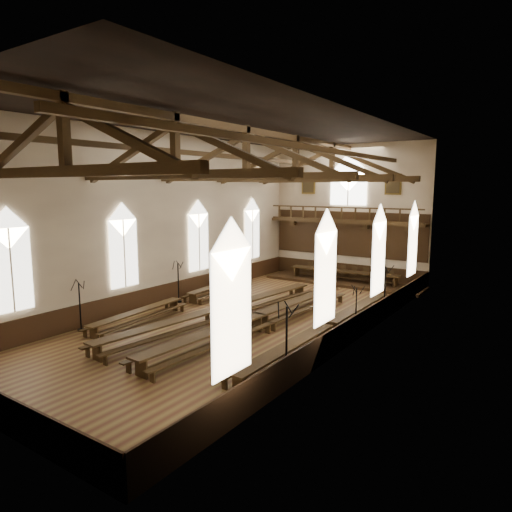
{
  "coord_description": "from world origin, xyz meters",
  "views": [
    {
      "loc": [
        13.45,
        -18.87,
        6.9
      ],
      "look_at": [
        -0.44,
        1.5,
        3.17
      ],
      "focal_mm": 32.0,
      "sensor_mm": 36.0,
      "label": 1
    }
  ],
  "objects_px": {
    "refectory_row_b": "(221,311)",
    "high_table": "(343,272)",
    "refectory_row_a": "(183,299)",
    "candelabrum_right_mid": "(356,319)",
    "candelabrum_left_near": "(80,316)",
    "candelabrum_left_mid": "(179,290)",
    "candelabrum_right_near": "(286,357)",
    "dais": "(343,282)",
    "candelabrum_left_far": "(218,280)",
    "candelabrum_right_far": "(384,299)",
    "refectory_row_d": "(328,327)",
    "refectory_row_c": "(260,318)"
  },
  "relations": [
    {
      "from": "refectory_row_b",
      "to": "high_table",
      "type": "height_order",
      "value": "high_table"
    },
    {
      "from": "candelabrum_right_mid",
      "to": "refectory_row_b",
      "type": "bearing_deg",
      "value": -161.14
    },
    {
      "from": "refectory_row_c",
      "to": "dais",
      "type": "xyz_separation_m",
      "value": [
        -1.03,
        12.41,
        -0.5
      ]
    },
    {
      "from": "refectory_row_b",
      "to": "refectory_row_c",
      "type": "xyz_separation_m",
      "value": [
        2.36,
        0.03,
        0.02
      ]
    },
    {
      "from": "candelabrum_left_far",
      "to": "candelabrum_right_far",
      "type": "xyz_separation_m",
      "value": [
        11.1,
        0.8,
        0.14
      ]
    },
    {
      "from": "refectory_row_a",
      "to": "candelabrum_left_far",
      "type": "height_order",
      "value": "candelabrum_left_far"
    },
    {
      "from": "candelabrum_left_near",
      "to": "candelabrum_left_mid",
      "type": "bearing_deg",
      "value": 90.0
    },
    {
      "from": "refectory_row_b",
      "to": "dais",
      "type": "distance_m",
      "value": 12.52
    },
    {
      "from": "refectory_row_a",
      "to": "candelabrum_left_mid",
      "type": "bearing_deg",
      "value": 146.76
    },
    {
      "from": "refectory_row_b",
      "to": "refectory_row_c",
      "type": "distance_m",
      "value": 2.36
    },
    {
      "from": "refectory_row_a",
      "to": "dais",
      "type": "bearing_deg",
      "value": 66.06
    },
    {
      "from": "candelabrum_left_mid",
      "to": "refectory_row_b",
      "type": "bearing_deg",
      "value": -20.32
    },
    {
      "from": "dais",
      "to": "candelabrum_right_near",
      "type": "relative_size",
      "value": 3.94
    },
    {
      "from": "candelabrum_right_far",
      "to": "refectory_row_c",
      "type": "bearing_deg",
      "value": -122.94
    },
    {
      "from": "candelabrum_right_far",
      "to": "candelabrum_left_far",
      "type": "bearing_deg",
      "value": -175.85
    },
    {
      "from": "candelabrum_right_mid",
      "to": "high_table",
      "type": "bearing_deg",
      "value": 116.43
    },
    {
      "from": "refectory_row_a",
      "to": "high_table",
      "type": "bearing_deg",
      "value": 66.06
    },
    {
      "from": "refectory_row_a",
      "to": "refectory_row_d",
      "type": "relative_size",
      "value": 0.96
    },
    {
      "from": "dais",
      "to": "candelabrum_left_near",
      "type": "distance_m",
      "value": 18.47
    },
    {
      "from": "candelabrum_left_mid",
      "to": "candelabrum_right_far",
      "type": "bearing_deg",
      "value": 22.35
    },
    {
      "from": "high_table",
      "to": "candelabrum_left_far",
      "type": "height_order",
      "value": "candelabrum_left_far"
    },
    {
      "from": "refectory_row_c",
      "to": "candelabrum_right_near",
      "type": "relative_size",
      "value": 5.23
    },
    {
      "from": "refectory_row_a",
      "to": "refectory_row_b",
      "type": "xyz_separation_m",
      "value": [
        3.71,
        -1.1,
        0.09
      ]
    },
    {
      "from": "high_table",
      "to": "candelabrum_left_near",
      "type": "height_order",
      "value": "candelabrum_left_near"
    },
    {
      "from": "high_table",
      "to": "candelabrum_left_near",
      "type": "distance_m",
      "value": 18.45
    },
    {
      "from": "refectory_row_b",
      "to": "candelabrum_right_near",
      "type": "xyz_separation_m",
      "value": [
        6.42,
        -4.3,
        0.3
      ]
    },
    {
      "from": "refectory_row_d",
      "to": "candelabrum_right_mid",
      "type": "bearing_deg",
      "value": 63.84
    },
    {
      "from": "candelabrum_right_mid",
      "to": "candelabrum_right_far",
      "type": "xyz_separation_m",
      "value": [
        -0.0,
        4.1,
        0.14
      ]
    },
    {
      "from": "high_table",
      "to": "candelabrum_left_far",
      "type": "relative_size",
      "value": 3.52
    },
    {
      "from": "high_table",
      "to": "candelabrum_right_mid",
      "type": "relative_size",
      "value": 3.5
    },
    {
      "from": "refectory_row_c",
      "to": "candelabrum_left_mid",
      "type": "xyz_separation_m",
      "value": [
        -7.04,
        1.7,
        0.17
      ]
    },
    {
      "from": "refectory_row_a",
      "to": "dais",
      "type": "xyz_separation_m",
      "value": [
        5.04,
        11.35,
        -0.4
      ]
    },
    {
      "from": "refectory_row_d",
      "to": "dais",
      "type": "bearing_deg",
      "value": 110.41
    },
    {
      "from": "candelabrum_left_near",
      "to": "candelabrum_left_far",
      "type": "bearing_deg",
      "value": 90.0
    },
    {
      "from": "refectory_row_a",
      "to": "candelabrum_right_mid",
      "type": "height_order",
      "value": "candelabrum_right_mid"
    },
    {
      "from": "refectory_row_c",
      "to": "candelabrum_left_far",
      "type": "xyz_separation_m",
      "value": [
        -7.04,
        5.46,
        0.1
      ]
    },
    {
      "from": "refectory_row_b",
      "to": "dais",
      "type": "xyz_separation_m",
      "value": [
        1.33,
        12.44,
        -0.48
      ]
    },
    {
      "from": "dais",
      "to": "candelabrum_left_mid",
      "type": "height_order",
      "value": "candelabrum_left_mid"
    },
    {
      "from": "refectory_row_b",
      "to": "candelabrum_right_mid",
      "type": "height_order",
      "value": "candelabrum_right_mid"
    },
    {
      "from": "candelabrum_left_near",
      "to": "candelabrum_left_far",
      "type": "distance_m",
      "value": 10.5
    },
    {
      "from": "candelabrum_left_near",
      "to": "high_table",
      "type": "bearing_deg",
      "value": 71.01
    },
    {
      "from": "candelabrum_left_mid",
      "to": "candelabrum_left_far",
      "type": "xyz_separation_m",
      "value": [
        -0.0,
        3.76,
        -0.07
      ]
    },
    {
      "from": "candelabrum_left_mid",
      "to": "candelabrum_left_far",
      "type": "height_order",
      "value": "candelabrum_left_mid"
    },
    {
      "from": "refectory_row_a",
      "to": "refectory_row_d",
      "type": "bearing_deg",
      "value": -2.35
    },
    {
      "from": "refectory_row_c",
      "to": "candelabrum_left_far",
      "type": "bearing_deg",
      "value": 142.2
    },
    {
      "from": "candelabrum_right_near",
      "to": "candelabrum_right_mid",
      "type": "bearing_deg",
      "value": 90.0
    },
    {
      "from": "refectory_row_d",
      "to": "dais",
      "type": "relative_size",
      "value": 1.26
    },
    {
      "from": "refectory_row_b",
      "to": "high_table",
      "type": "distance_m",
      "value": 12.52
    },
    {
      "from": "candelabrum_left_mid",
      "to": "candelabrum_right_mid",
      "type": "xyz_separation_m",
      "value": [
        11.1,
        0.46,
        -0.07
      ]
    },
    {
      "from": "refectory_row_a",
      "to": "high_table",
      "type": "xyz_separation_m",
      "value": [
        5.04,
        11.35,
        0.34
      ]
    }
  ]
}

